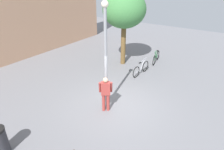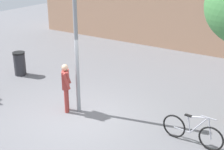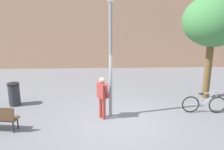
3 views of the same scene
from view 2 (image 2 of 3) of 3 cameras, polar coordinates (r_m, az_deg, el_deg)
The scene contains 5 objects.
ground_plane at distance 10.66m, azimuth -5.99°, elevation -7.48°, with size 36.00×36.00×0.00m, color slate.
lamppost at distance 10.11m, azimuth -6.42°, elevation 7.60°, with size 0.28×0.28×4.68m.
person_by_lamppost at distance 10.72m, azimuth -8.13°, elevation -1.70°, with size 0.54×0.61×1.67m.
bicycle_silver at distance 9.39m, azimuth 13.98°, elevation -9.64°, with size 1.81×0.19×0.97m.
trash_bin at distance 14.52m, azimuth -15.99°, elevation 1.97°, with size 0.52×0.52×1.03m.
Camera 2 is at (5.98, -7.21, 5.10)m, focal length 51.79 mm.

